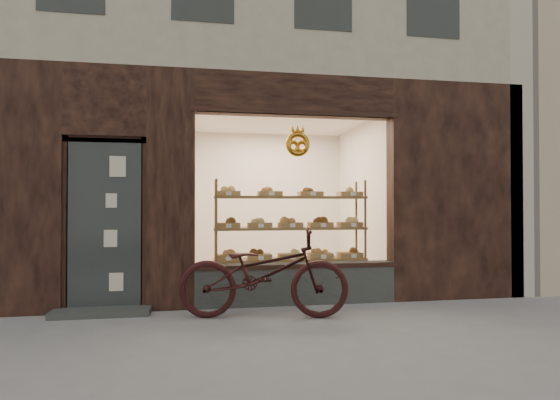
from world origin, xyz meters
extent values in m
plane|color=slate|center=(0.00, 0.00, 0.00)|extent=(90.00, 90.00, 0.00)
cube|color=#303633|center=(0.45, 2.12, 0.28)|extent=(2.70, 0.25, 0.55)
cube|color=#2C3334|center=(-2.00, 2.06, 1.10)|extent=(0.90, 0.04, 2.15)
cube|color=#303633|center=(-2.00, 1.90, 0.04)|extent=(1.15, 0.35, 0.08)
torus|color=orange|center=(0.45, 2.02, 2.15)|extent=(0.33, 0.07, 0.33)
cube|color=brown|center=(0.45, 2.55, 0.05)|extent=(2.20, 0.45, 0.04)
cube|color=brown|center=(0.45, 2.55, 0.55)|extent=(2.20, 0.45, 0.03)
cube|color=brown|center=(0.45, 2.55, 1.00)|extent=(2.20, 0.45, 0.04)
cube|color=brown|center=(0.45, 2.55, 1.45)|extent=(2.20, 0.45, 0.04)
cylinder|color=brown|center=(-0.62, 2.35, 0.85)|extent=(0.04, 0.04, 1.70)
cylinder|color=brown|center=(1.52, 2.35, 0.85)|extent=(0.04, 0.04, 1.70)
cylinder|color=brown|center=(-0.62, 2.75, 0.85)|extent=(0.04, 0.04, 1.70)
cylinder|color=brown|center=(1.52, 2.75, 0.85)|extent=(0.04, 0.04, 1.70)
cube|color=brown|center=(-0.45, 2.55, 0.60)|extent=(0.34, 0.24, 0.07)
sphere|color=#AC6933|center=(-0.45, 2.55, 0.69)|extent=(0.11, 0.11, 0.11)
cube|color=white|center=(-0.45, 2.36, 0.60)|extent=(0.07, 0.01, 0.05)
cube|color=brown|center=(0.00, 2.55, 0.60)|extent=(0.34, 0.24, 0.07)
sphere|color=#492917|center=(0.00, 2.55, 0.69)|extent=(0.11, 0.11, 0.11)
cube|color=white|center=(0.00, 2.36, 0.60)|extent=(0.07, 0.01, 0.05)
cube|color=brown|center=(0.45, 2.55, 0.60)|extent=(0.34, 0.24, 0.07)
sphere|color=#E4B575|center=(0.45, 2.55, 0.69)|extent=(0.11, 0.11, 0.11)
cube|color=white|center=(0.45, 2.36, 0.60)|extent=(0.07, 0.01, 0.05)
cube|color=brown|center=(0.90, 2.55, 0.60)|extent=(0.34, 0.24, 0.07)
sphere|color=#AC6933|center=(0.90, 2.55, 0.69)|extent=(0.11, 0.11, 0.11)
cube|color=white|center=(0.90, 2.36, 0.60)|extent=(0.07, 0.01, 0.05)
cube|color=brown|center=(1.35, 2.55, 0.60)|extent=(0.34, 0.24, 0.07)
sphere|color=#492917|center=(1.35, 2.55, 0.69)|extent=(0.11, 0.11, 0.11)
cube|color=white|center=(1.35, 2.36, 0.60)|extent=(0.08, 0.01, 0.05)
cube|color=brown|center=(-0.45, 2.55, 1.05)|extent=(0.34, 0.24, 0.07)
sphere|color=#492917|center=(-0.45, 2.55, 1.14)|extent=(0.11, 0.11, 0.11)
cube|color=white|center=(-0.45, 2.36, 1.05)|extent=(0.07, 0.01, 0.06)
cube|color=brown|center=(0.00, 2.55, 1.05)|extent=(0.34, 0.24, 0.07)
sphere|color=#E4B575|center=(0.00, 2.55, 1.14)|extent=(0.11, 0.11, 0.11)
cube|color=white|center=(0.00, 2.36, 1.05)|extent=(0.07, 0.01, 0.06)
cube|color=brown|center=(0.45, 2.55, 1.05)|extent=(0.34, 0.24, 0.07)
sphere|color=#AC6933|center=(0.45, 2.55, 1.14)|extent=(0.11, 0.11, 0.11)
cube|color=white|center=(0.45, 2.36, 1.05)|extent=(0.07, 0.01, 0.06)
cube|color=brown|center=(0.90, 2.55, 1.05)|extent=(0.34, 0.24, 0.07)
sphere|color=#492917|center=(0.90, 2.55, 1.14)|extent=(0.11, 0.11, 0.11)
cube|color=white|center=(0.90, 2.36, 1.05)|extent=(0.07, 0.01, 0.06)
cube|color=brown|center=(1.35, 2.55, 1.05)|extent=(0.34, 0.24, 0.07)
sphere|color=#E4B575|center=(1.35, 2.55, 1.14)|extent=(0.11, 0.11, 0.11)
cube|color=white|center=(1.35, 2.36, 1.05)|extent=(0.08, 0.01, 0.06)
cube|color=brown|center=(-0.45, 2.55, 1.50)|extent=(0.34, 0.24, 0.07)
sphere|color=#E4B575|center=(-0.45, 2.55, 1.59)|extent=(0.11, 0.11, 0.11)
cube|color=white|center=(-0.45, 2.36, 1.50)|extent=(0.07, 0.01, 0.06)
cube|color=brown|center=(0.15, 2.55, 1.50)|extent=(0.34, 0.24, 0.07)
sphere|color=#AC6933|center=(0.15, 2.55, 1.59)|extent=(0.11, 0.11, 0.11)
cube|color=white|center=(0.15, 2.36, 1.50)|extent=(0.08, 0.01, 0.06)
cube|color=brown|center=(0.75, 2.55, 1.50)|extent=(0.34, 0.24, 0.07)
sphere|color=#492917|center=(0.75, 2.55, 1.59)|extent=(0.11, 0.11, 0.11)
cube|color=white|center=(0.75, 2.36, 1.50)|extent=(0.07, 0.01, 0.06)
cube|color=brown|center=(1.35, 2.55, 1.50)|extent=(0.34, 0.24, 0.07)
sphere|color=#E4B575|center=(1.35, 2.55, 1.59)|extent=(0.11, 0.11, 0.11)
cube|color=white|center=(1.35, 2.36, 1.50)|extent=(0.08, 0.01, 0.06)
imported|color=black|center=(-0.08, 1.47, 0.53)|extent=(2.10, 1.02, 1.06)
camera|label=1|loc=(-0.74, -3.68, 1.32)|focal=28.00mm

